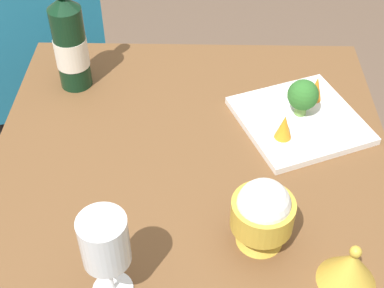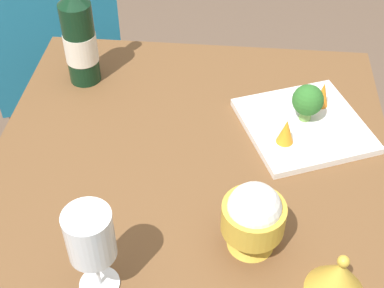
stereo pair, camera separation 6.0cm
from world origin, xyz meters
name	(u,v)px [view 2 (the right image)]	position (x,y,z in m)	size (l,w,h in m)	color
dining_table	(192,186)	(0.00, 0.00, 0.66)	(0.84, 0.84, 0.76)	brown
chair_near_window	(58,65)	(-0.61, -0.50, 0.53)	(0.52, 0.52, 0.85)	teal
wine_bottle	(79,37)	(-0.24, -0.28, 0.88)	(0.08, 0.08, 0.30)	black
wine_glass	(90,237)	(0.33, -0.12, 0.89)	(0.08, 0.08, 0.18)	white
rice_bowl	(253,217)	(0.22, 0.13, 0.83)	(0.11, 0.11, 0.14)	gold
rice_bowl_lid	(338,278)	(0.30, 0.27, 0.80)	(0.10, 0.10, 0.09)	gold
serving_plate	(304,125)	(-0.11, 0.24, 0.77)	(0.33, 0.33, 0.02)	white
broccoli_floret	(308,101)	(-0.12, 0.24, 0.82)	(0.07, 0.07, 0.09)	#729E4C
carrot_garnish_left	(323,94)	(-0.17, 0.28, 0.81)	(0.03, 0.03, 0.06)	orange
carrot_garnish_right	(286,131)	(-0.04, 0.19, 0.80)	(0.04, 0.04, 0.06)	orange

